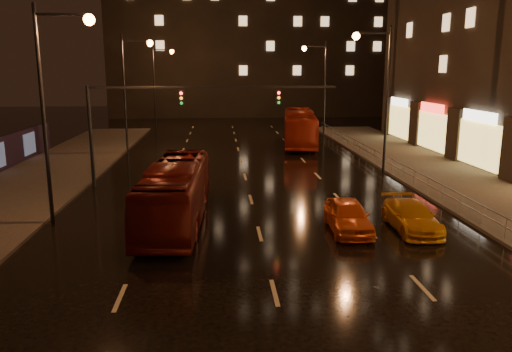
# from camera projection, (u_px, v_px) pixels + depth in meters

# --- Properties ---
(ground) EXTENTS (140.00, 140.00, 0.00)m
(ground) POSITION_uv_depth(u_px,v_px,m) (247.00, 184.00, 31.98)
(ground) COLOR black
(ground) RESTS_ON ground
(sidewalk_right) EXTENTS (7.00, 70.00, 0.15)m
(sidewalk_right) POSITION_uv_depth(u_px,v_px,m) (491.00, 198.00, 28.07)
(sidewalk_right) COLOR #38332D
(sidewalk_right) RESTS_ON ground
(building_distant) EXTENTS (44.00, 16.00, 36.00)m
(building_distant) POSITION_uv_depth(u_px,v_px,m) (253.00, 0.00, 79.18)
(building_distant) COLOR black
(building_distant) RESTS_ON ground
(traffic_signal) EXTENTS (15.31, 0.32, 6.20)m
(traffic_signal) POSITION_uv_depth(u_px,v_px,m) (164.00, 110.00, 30.61)
(traffic_signal) COLOR black
(traffic_signal) RESTS_ON ground
(railing_right) EXTENTS (0.05, 56.00, 1.00)m
(railing_right) POSITION_uv_depth(u_px,v_px,m) (414.00, 174.00, 30.58)
(railing_right) COLOR #99999E
(railing_right) RESTS_ON sidewalk_right
(bus_red) EXTENTS (2.94, 10.55, 2.91)m
(bus_red) POSITION_uv_depth(u_px,v_px,m) (176.00, 193.00, 23.57)
(bus_red) COLOR #57110C
(bus_red) RESTS_ON ground
(bus_curb) EXTENTS (4.34, 12.32, 3.36)m
(bus_curb) POSITION_uv_depth(u_px,v_px,m) (300.00, 128.00, 47.80)
(bus_curb) COLOR maroon
(bus_curb) RESTS_ON ground
(taxi_near) EXTENTS (1.87, 4.33, 1.45)m
(taxi_near) POSITION_uv_depth(u_px,v_px,m) (348.00, 216.00, 22.44)
(taxi_near) COLOR #E15615
(taxi_near) RESTS_ON ground
(taxi_far) EXTENTS (1.88, 4.44, 1.28)m
(taxi_far) POSITION_uv_depth(u_px,v_px,m) (412.00, 217.00, 22.60)
(taxi_far) COLOR orange
(taxi_far) RESTS_ON ground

